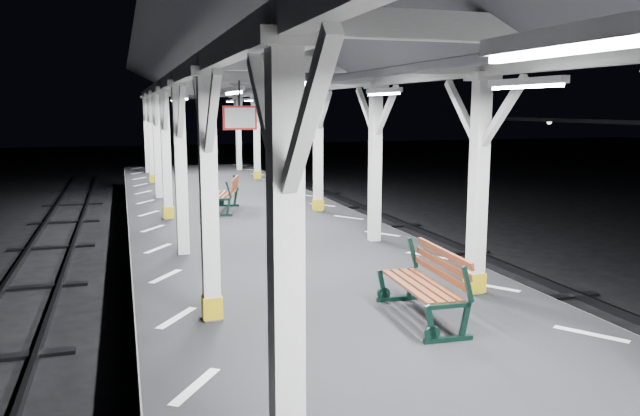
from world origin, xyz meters
name	(u,v)px	position (x,y,z in m)	size (l,w,h in m)	color
platform	(412,399)	(0.00, 0.00, 0.50)	(6.00, 50.00, 1.00)	black
hazard_stripes_left	(195,386)	(-2.45, 0.00, 1.00)	(1.00, 48.00, 0.01)	silver
hazard_stripes_right	(591,334)	(2.45, 0.00, 1.00)	(1.00, 48.00, 0.01)	silver
canopy	(422,35)	(0.00, -0.02, 4.56)	(5.40, 49.00, 4.65)	silver
bench_mid	(428,282)	(0.77, 1.16, 1.51)	(0.76, 1.79, 0.95)	black
bench_far	(228,193)	(-0.35, 10.76, 1.50)	(1.08, 1.82, 0.93)	black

